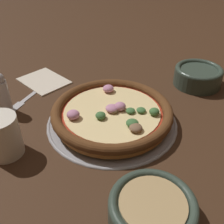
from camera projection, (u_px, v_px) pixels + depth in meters
The scene contains 9 objects.
ground_plane at pixel (112, 122), 0.63m from camera, with size 3.00×3.00×0.00m, color #3D2616.
pizza_tray at pixel (112, 121), 0.63m from camera, with size 0.31×0.31×0.01m.
pizza at pixel (112, 113), 0.62m from camera, with size 0.29×0.29×0.04m.
bowl_near at pixel (152, 209), 0.41m from camera, with size 0.14×0.14×0.04m.
bowl_far at pixel (198, 75), 0.77m from camera, with size 0.14×0.14×0.06m.
drinking_cup at pixel (2, 136), 0.52m from camera, with size 0.07×0.07×0.09m.
napkin at pixel (44, 80), 0.79m from camera, with size 0.15×0.12×0.01m.
fork at pixel (29, 97), 0.72m from camera, with size 0.10×0.16×0.00m.
pepper_shaker at pixel (2, 93), 0.64m from camera, with size 0.03×0.03×0.11m.
Camera 1 is at (0.39, -0.31, 0.39)m, focal length 42.00 mm.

